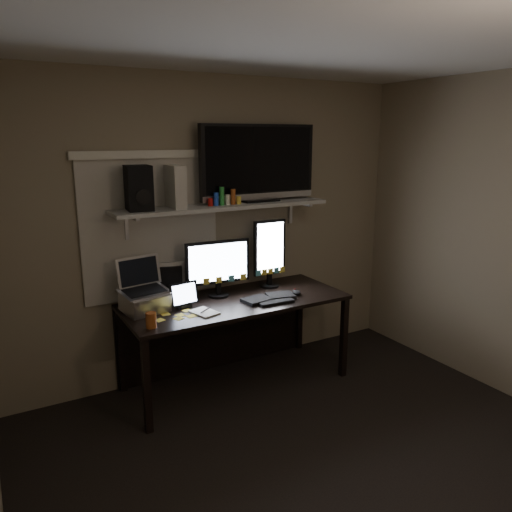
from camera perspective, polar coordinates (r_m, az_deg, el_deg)
floor at (r=3.32m, az=10.19°, el=-24.07°), size 3.60×3.60×0.00m
ceiling at (r=2.68m, az=12.61°, el=23.65°), size 3.60×3.60×0.00m
back_wall at (r=4.23m, az=-4.77°, el=3.10°), size 3.60×0.00×3.60m
window_blinds at (r=4.02m, az=-11.84°, el=3.00°), size 1.10×0.02×1.10m
desk at (r=4.20m, az=-3.12°, el=-6.84°), size 1.80×0.75×0.73m
wall_shelf at (r=4.04m, az=-3.78°, el=5.70°), size 1.80×0.35×0.03m
monitor_landscape at (r=4.07m, az=-4.38°, el=-1.40°), size 0.55×0.10×0.48m
monitor_portrait at (r=4.31m, az=1.55°, el=0.33°), size 0.30×0.06×0.60m
keyboard at (r=4.04m, az=1.47°, el=-4.80°), size 0.45×0.19×0.03m
mouse at (r=4.17m, az=4.64°, el=-4.16°), size 0.09×0.12×0.04m
notepad at (r=3.76m, az=-5.92°, el=-6.41°), size 0.20×0.24×0.01m
tablet at (r=3.86m, az=-8.26°, el=-4.44°), size 0.24×0.13×0.20m
file_sorter at (r=4.09m, az=-10.06°, el=-2.85°), size 0.25×0.17×0.29m
laptop at (r=3.80m, az=-12.66°, el=-3.42°), size 0.40×0.34×0.39m
cup at (r=3.53m, az=-11.90°, el=-7.19°), size 0.08×0.08×0.11m
sticky_notes at (r=3.72m, az=-8.98°, el=-6.81°), size 0.29×0.22×0.00m
tv at (r=4.20m, az=0.28°, el=10.56°), size 1.06×0.20×0.63m
game_console at (r=3.87m, az=-9.26°, el=7.83°), size 0.09×0.27×0.32m
speaker at (r=3.78m, az=-13.27°, el=7.57°), size 0.20×0.24×0.33m
bottles at (r=3.99m, az=-3.60°, el=6.90°), size 0.24×0.07×0.15m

